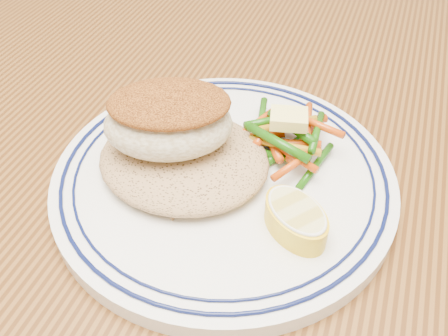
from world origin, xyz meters
TOP-DOWN VIEW (x-y plane):
  - dining_table at (0.00, 0.00)m, footprint 1.50×0.90m
  - plate at (-0.03, -0.02)m, footprint 0.28×0.28m
  - rice_pilaf at (-0.06, -0.03)m, footprint 0.14×0.12m
  - fish_fillet at (-0.07, -0.03)m, footprint 0.12×0.10m
  - vegetable_pile at (0.01, 0.02)m, footprint 0.10×0.10m
  - butter_pat at (0.01, 0.02)m, footprint 0.03×0.03m
  - lemon_wedge at (0.04, -0.06)m, footprint 0.07×0.07m

SIDE VIEW (x-z plane):
  - dining_table at x=0.00m, z-range 0.28..1.03m
  - plate at x=-0.03m, z-range 0.75..0.77m
  - lemon_wedge at x=0.04m, z-range 0.77..0.79m
  - rice_pilaf at x=-0.06m, z-range 0.77..0.79m
  - vegetable_pile at x=0.01m, z-range 0.76..0.79m
  - butter_pat at x=0.01m, z-range 0.79..0.80m
  - fish_fillet at x=-0.07m, z-range 0.79..0.84m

